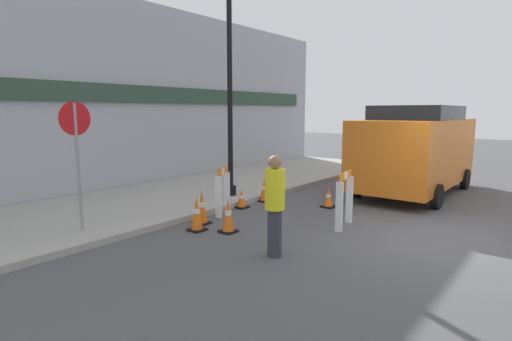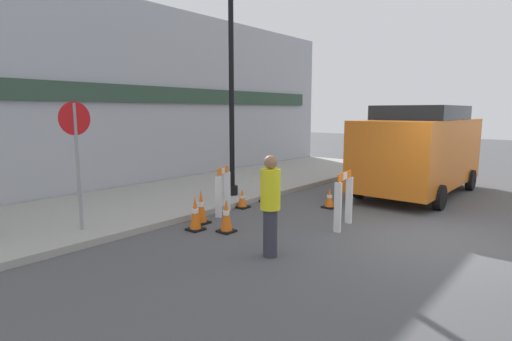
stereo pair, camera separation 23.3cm
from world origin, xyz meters
name	(u,v)px [view 1 (the left image)]	position (x,y,z in m)	size (l,w,h in m)	color
ground_plane	(442,240)	(0.00, 0.00, 0.00)	(60.00, 60.00, 0.00)	#4C4C4F
sidewalk_slab	(196,192)	(0.00, 6.48, 0.06)	(18.00, 3.96, 0.13)	#9E9B93
storefront_facade	(147,96)	(0.00, 8.53, 2.75)	(18.00, 0.22, 5.50)	#A3A8B2
streetlamp_post	(230,56)	(0.06, 5.21, 3.67)	(0.44, 0.44, 5.54)	black
stop_sign	(77,145)	(-3.99, 5.22, 1.70)	(0.60, 0.06, 2.34)	gray
barricade_0	(223,190)	(-1.15, 4.35, 0.56)	(0.69, 0.43, 1.06)	white
barricade_1	(345,198)	(-0.38, 1.76, 0.60)	(0.80, 0.27, 1.12)	white
traffic_cone_0	(241,199)	(-0.45, 4.40, 0.22)	(0.30, 0.30, 0.45)	black
traffic_cone_1	(264,190)	(0.44, 4.40, 0.29)	(0.30, 0.30, 0.61)	black
traffic_cone_2	(228,216)	(-2.09, 3.33, 0.32)	(0.30, 0.30, 0.66)	black
traffic_cone_3	(197,214)	(-2.39, 3.88, 0.33)	(0.30, 0.30, 0.68)	black
traffic_cone_4	(328,198)	(0.89, 2.80, 0.23)	(0.30, 0.30, 0.48)	black
traffic_cone_5	(202,208)	(-2.00, 4.15, 0.34)	(0.30, 0.30, 0.71)	black
person_worker	(275,202)	(-2.57, 1.90, 0.88)	(0.44, 0.44, 1.63)	#33333D
work_van	(416,146)	(3.91, 1.73, 1.33)	(4.99, 2.21, 2.45)	#D16619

